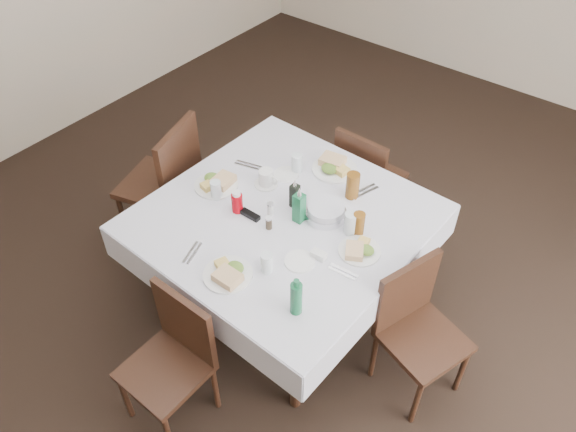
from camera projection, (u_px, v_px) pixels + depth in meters
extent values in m
plane|color=black|center=(306.00, 304.00, 3.73)|extent=(7.00, 7.00, 0.00)
cylinder|color=black|center=(162.00, 270.00, 3.47)|extent=(0.06, 0.06, 0.72)
cylinder|color=black|center=(275.00, 184.00, 4.07)|extent=(0.06, 0.06, 0.72)
cylinder|color=black|center=(296.00, 369.00, 2.96)|extent=(0.06, 0.06, 0.72)
cylinder|color=black|center=(403.00, 254.00, 3.56)|extent=(0.06, 0.06, 0.72)
cube|color=black|center=(284.00, 219.00, 3.26)|extent=(1.39, 1.39, 0.03)
cube|color=silver|center=(284.00, 216.00, 3.24)|extent=(1.53, 1.53, 0.01)
cube|color=silver|center=(355.00, 170.00, 3.73)|extent=(1.48, 0.06, 0.22)
cube|color=silver|center=(192.00, 307.00, 2.91)|extent=(1.48, 0.06, 0.22)
cube|color=silver|center=(390.00, 293.00, 2.97)|extent=(0.06, 1.48, 0.22)
cube|color=silver|center=(198.00, 179.00, 3.67)|extent=(0.06, 1.48, 0.22)
cube|color=black|center=(371.00, 177.00, 4.05)|extent=(0.41, 0.41, 0.04)
cube|color=black|center=(359.00, 165.00, 3.79)|extent=(0.40, 0.05, 0.44)
cylinder|color=black|center=(400.00, 196.00, 4.20)|extent=(0.03, 0.03, 0.41)
cylinder|color=black|center=(375.00, 221.00, 4.01)|extent=(0.03, 0.03, 0.41)
cylinder|color=black|center=(362.00, 178.00, 4.36)|extent=(0.03, 0.03, 0.41)
cylinder|color=black|center=(335.00, 201.00, 4.17)|extent=(0.03, 0.03, 0.41)
cube|color=black|center=(165.00, 371.00, 2.90)|extent=(0.40, 0.40, 0.04)
cube|color=black|center=(185.00, 324.00, 2.86)|extent=(0.40, 0.04, 0.43)
cylinder|color=black|center=(125.00, 396.00, 3.02)|extent=(0.03, 0.03, 0.41)
cylinder|color=black|center=(172.00, 353.00, 3.22)|extent=(0.03, 0.03, 0.41)
cylinder|color=black|center=(215.00, 387.00, 3.06)|extent=(0.03, 0.03, 0.41)
cube|color=black|center=(424.00, 341.00, 3.03)|extent=(0.51, 0.51, 0.04)
cube|color=black|center=(406.00, 293.00, 2.99)|extent=(0.16, 0.40, 0.44)
cylinder|color=black|center=(416.00, 401.00, 2.99)|extent=(0.03, 0.03, 0.41)
cylinder|color=black|center=(374.00, 355.00, 3.21)|extent=(0.03, 0.03, 0.41)
cylinder|color=black|center=(462.00, 369.00, 3.14)|extent=(0.03, 0.03, 0.41)
cylinder|color=black|center=(419.00, 326.00, 3.35)|extent=(0.03, 0.03, 0.41)
cube|color=black|center=(158.00, 184.00, 3.89)|extent=(0.58, 0.58, 0.04)
cube|color=black|center=(180.00, 162.00, 3.66)|extent=(0.17, 0.46, 0.51)
cylinder|color=black|center=(154.00, 186.00, 4.25)|extent=(0.04, 0.04, 0.47)
cylinder|color=black|center=(201.00, 199.00, 4.14)|extent=(0.04, 0.04, 0.47)
cylinder|color=black|center=(124.00, 220.00, 3.97)|extent=(0.04, 0.04, 0.47)
cylinder|color=black|center=(173.00, 235.00, 3.87)|extent=(0.04, 0.04, 0.47)
cylinder|color=white|center=(335.00, 169.00, 3.54)|extent=(0.29, 0.29, 0.01)
cube|color=tan|center=(333.00, 161.00, 3.55)|extent=(0.17, 0.14, 0.05)
cube|color=gold|center=(341.00, 170.00, 3.49)|extent=(0.11, 0.09, 0.04)
ellipsoid|color=#3D631D|center=(329.00, 168.00, 3.50)|extent=(0.11, 0.10, 0.05)
cylinder|color=white|center=(228.00, 275.00, 2.90)|extent=(0.26, 0.26, 0.01)
cube|color=tan|center=(228.00, 277.00, 2.85)|extent=(0.14, 0.11, 0.04)
cube|color=gold|center=(223.00, 266.00, 2.92)|extent=(0.10, 0.09, 0.03)
ellipsoid|color=#3D631D|center=(235.00, 268.00, 2.90)|extent=(0.10, 0.09, 0.04)
cylinder|color=white|center=(359.00, 251.00, 3.03)|extent=(0.23, 0.23, 0.01)
cube|color=tan|center=(354.00, 251.00, 2.99)|extent=(0.14, 0.15, 0.04)
cube|color=gold|center=(363.00, 243.00, 3.04)|extent=(0.07, 0.09, 0.03)
ellipsoid|color=#3D631D|center=(367.00, 250.00, 3.00)|extent=(0.09, 0.08, 0.04)
cylinder|color=white|center=(216.00, 185.00, 3.43)|extent=(0.27, 0.27, 0.01)
cube|color=tan|center=(223.00, 181.00, 3.41)|extent=(0.12, 0.15, 0.04)
cube|color=gold|center=(209.00, 185.00, 3.39)|extent=(0.09, 0.10, 0.03)
ellipsoid|color=#3D631D|center=(212.00, 178.00, 3.43)|extent=(0.10, 0.09, 0.04)
cylinder|color=white|center=(286.00, 174.00, 3.51)|extent=(0.16, 0.16, 0.01)
cylinder|color=white|center=(300.00, 261.00, 2.97)|extent=(0.17, 0.17, 0.01)
cylinder|color=silver|center=(297.00, 163.00, 3.49)|extent=(0.07, 0.07, 0.13)
cylinder|color=silver|center=(267.00, 263.00, 2.89)|extent=(0.06, 0.06, 0.12)
cylinder|color=silver|center=(351.00, 223.00, 3.09)|extent=(0.07, 0.07, 0.14)
cylinder|color=silver|center=(216.00, 190.00, 3.31)|extent=(0.06, 0.06, 0.12)
cylinder|color=brown|center=(353.00, 186.00, 3.31)|extent=(0.08, 0.08, 0.17)
cylinder|color=brown|center=(359.00, 224.00, 3.09)|extent=(0.07, 0.07, 0.14)
cylinder|color=silver|center=(326.00, 214.00, 3.22)|extent=(0.24, 0.24, 0.04)
cylinder|color=silver|center=(326.00, 209.00, 3.20)|extent=(0.21, 0.21, 0.05)
cube|color=black|center=(295.00, 196.00, 3.25)|extent=(0.05, 0.05, 0.15)
cone|color=silver|center=(295.00, 183.00, 3.18)|extent=(0.03, 0.03, 0.04)
cube|color=#18643A|center=(299.00, 208.00, 3.15)|extent=(0.06, 0.06, 0.19)
cone|color=silver|center=(299.00, 192.00, 3.07)|extent=(0.03, 0.03, 0.05)
cylinder|color=#AC010C|center=(237.00, 203.00, 3.23)|extent=(0.07, 0.07, 0.12)
cylinder|color=white|center=(236.00, 194.00, 3.18)|extent=(0.05, 0.05, 0.02)
cylinder|color=white|center=(270.00, 210.00, 3.22)|extent=(0.04, 0.04, 0.07)
cylinder|color=silver|center=(270.00, 204.00, 3.20)|extent=(0.04, 0.04, 0.01)
cylinder|color=#392D1F|center=(269.00, 224.00, 3.14)|extent=(0.04, 0.04, 0.07)
cylinder|color=silver|center=(269.00, 218.00, 3.11)|extent=(0.04, 0.04, 0.01)
cylinder|color=white|center=(266.00, 184.00, 3.44)|extent=(0.15, 0.15, 0.01)
cylinder|color=white|center=(266.00, 177.00, 3.40)|extent=(0.09, 0.09, 0.10)
cylinder|color=black|center=(266.00, 173.00, 3.38)|extent=(0.08, 0.08, 0.01)
torus|color=white|center=(274.00, 180.00, 3.38)|extent=(0.06, 0.02, 0.06)
cube|color=black|center=(250.00, 215.00, 3.22)|extent=(0.13, 0.04, 0.03)
cylinder|color=#18643A|center=(296.00, 298.00, 2.68)|extent=(0.06, 0.06, 0.19)
cylinder|color=#18643A|center=(296.00, 283.00, 2.60)|extent=(0.03, 0.03, 0.04)
cube|color=white|center=(319.00, 255.00, 2.99)|extent=(0.09, 0.05, 0.04)
cube|color=pink|center=(319.00, 254.00, 2.98)|extent=(0.07, 0.04, 0.02)
cube|color=silver|center=(362.00, 190.00, 3.39)|extent=(0.08, 0.20, 0.01)
cube|color=silver|center=(365.00, 193.00, 3.38)|extent=(0.08, 0.20, 0.01)
cube|color=silver|center=(195.00, 253.00, 3.02)|extent=(0.07, 0.16, 0.01)
cube|color=silver|center=(190.00, 252.00, 3.02)|extent=(0.07, 0.16, 0.01)
cube|color=silver|center=(342.00, 274.00, 2.91)|extent=(0.16, 0.03, 0.01)
cube|color=silver|center=(344.00, 271.00, 2.93)|extent=(0.16, 0.03, 0.01)
cube|color=silver|center=(249.00, 164.00, 3.58)|extent=(0.18, 0.06, 0.01)
cube|color=silver|center=(247.00, 167.00, 3.57)|extent=(0.18, 0.06, 0.01)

